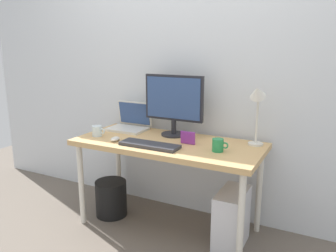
# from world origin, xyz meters

# --- Properties ---
(ground_plane) EXTENTS (6.00, 6.00, 0.00)m
(ground_plane) POSITION_xyz_m (0.00, 0.00, 0.00)
(ground_plane) COLOR #665B51
(back_wall) EXTENTS (4.40, 0.04, 2.60)m
(back_wall) POSITION_xyz_m (0.00, 0.37, 1.30)
(back_wall) COLOR silver
(back_wall) RESTS_ON ground_plane
(desk) EXTENTS (1.41, 0.63, 0.70)m
(desk) POSITION_xyz_m (0.00, 0.00, 0.64)
(desk) COLOR tan
(desk) RESTS_ON ground_plane
(monitor) EXTENTS (0.49, 0.20, 0.48)m
(monitor) POSITION_xyz_m (-0.04, 0.18, 0.97)
(monitor) COLOR #232328
(monitor) RESTS_ON desk
(laptop) EXTENTS (0.32, 0.26, 0.23)m
(laptop) POSITION_xyz_m (-0.46, 0.20, 0.76)
(laptop) COLOR silver
(laptop) RESTS_ON desk
(desk_lamp) EXTENTS (0.11, 0.16, 0.45)m
(desk_lamp) POSITION_xyz_m (0.60, 0.18, 1.02)
(desk_lamp) COLOR silver
(desk_lamp) RESTS_ON desk
(keyboard) EXTENTS (0.44, 0.14, 0.02)m
(keyboard) POSITION_xyz_m (-0.06, -0.17, 0.71)
(keyboard) COLOR #333338
(keyboard) RESTS_ON desk
(mouse) EXTENTS (0.06, 0.09, 0.03)m
(mouse) POSITION_xyz_m (-0.36, -0.17, 0.72)
(mouse) COLOR silver
(mouse) RESTS_ON desk
(coffee_mug) EXTENTS (0.11, 0.08, 0.09)m
(coffee_mug) POSITION_xyz_m (0.41, -0.06, 0.75)
(coffee_mug) COLOR #268C4C
(coffee_mug) RESTS_ON desk
(glass_cup) EXTENTS (0.11, 0.08, 0.08)m
(glass_cup) POSITION_xyz_m (-0.57, -0.11, 0.74)
(glass_cup) COLOR silver
(glass_cup) RESTS_ON desk
(photo_frame) EXTENTS (0.11, 0.02, 0.09)m
(photo_frame) POSITION_xyz_m (0.16, 0.01, 0.75)
(photo_frame) COLOR purple
(photo_frame) RESTS_ON desk
(computer_tower) EXTENTS (0.18, 0.36, 0.42)m
(computer_tower) POSITION_xyz_m (0.52, -0.04, 0.21)
(computer_tower) COLOR silver
(computer_tower) RESTS_ON ground_plane
(wastebasket) EXTENTS (0.26, 0.26, 0.30)m
(wastebasket) POSITION_xyz_m (-0.51, -0.04, 0.15)
(wastebasket) COLOR black
(wastebasket) RESTS_ON ground_plane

